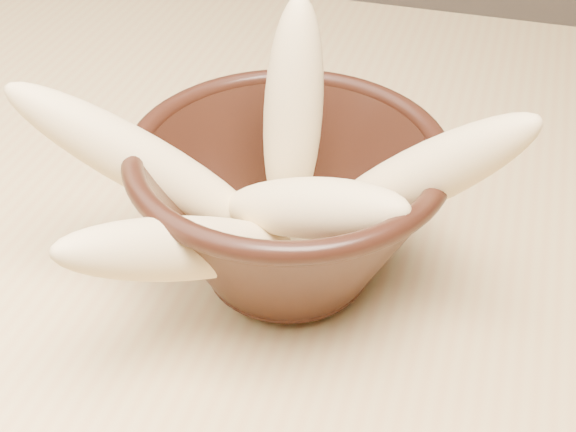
# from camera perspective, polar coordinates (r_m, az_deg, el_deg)

# --- Properties ---
(table) EXTENTS (1.20, 0.80, 0.75)m
(table) POSITION_cam_1_polar(r_m,az_deg,el_deg) (0.65, 2.06, -5.77)
(table) COLOR tan
(table) RESTS_ON ground
(bowl) EXTENTS (0.20, 0.20, 0.11)m
(bowl) POSITION_cam_1_polar(r_m,az_deg,el_deg) (0.51, 0.00, 0.83)
(bowl) COLOR black
(bowl) RESTS_ON table
(milk_puddle) EXTENTS (0.11, 0.11, 0.02)m
(milk_puddle) POSITION_cam_1_polar(r_m,az_deg,el_deg) (0.52, 0.00, -1.50)
(milk_puddle) COLOR beige
(milk_puddle) RESTS_ON bowl
(banana_upright) EXTENTS (0.04, 0.07, 0.15)m
(banana_upright) POSITION_cam_1_polar(r_m,az_deg,el_deg) (0.50, 0.36, 7.26)
(banana_upright) COLOR #EDCD8C
(banana_upright) RESTS_ON bowl
(banana_left) EXTENTS (0.17, 0.08, 0.14)m
(banana_left) POSITION_cam_1_polar(r_m,az_deg,el_deg) (0.50, -10.29, 3.72)
(banana_left) COLOR #EDCD8C
(banana_left) RESTS_ON bowl
(banana_right) EXTENTS (0.15, 0.06, 0.14)m
(banana_right) POSITION_cam_1_polar(r_m,az_deg,el_deg) (0.47, 9.09, 2.56)
(banana_right) COLOR #EDCD8C
(banana_right) RESTS_ON bowl
(banana_across) EXTENTS (0.14, 0.08, 0.08)m
(banana_across) POSITION_cam_1_polar(r_m,az_deg,el_deg) (0.47, 1.62, 0.57)
(banana_across) COLOR #EDCD8C
(banana_across) RESTS_ON bowl
(banana_front) EXTENTS (0.13, 0.16, 0.11)m
(banana_front) POSITION_cam_1_polar(r_m,az_deg,el_deg) (0.45, -7.21, -2.29)
(banana_front) COLOR #EDCD8C
(banana_front) RESTS_ON bowl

